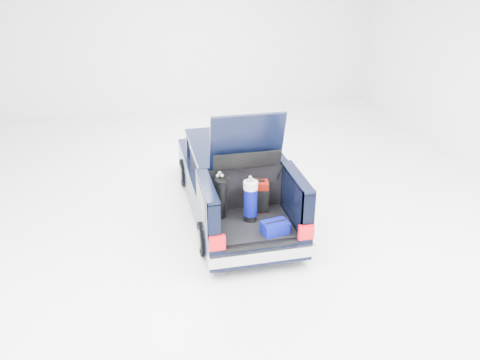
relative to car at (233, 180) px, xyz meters
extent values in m
plane|color=white|center=(0.00, -0.11, -0.67)|extent=(14.00, 14.00, 0.00)
cube|color=black|center=(0.00, 0.54, -0.17)|extent=(1.75, 3.00, 0.70)
cube|color=black|center=(0.00, 2.11, -0.27)|extent=(1.70, 0.30, 0.50)
cube|color=#ADADB4|center=(0.00, 2.25, -0.34)|extent=(1.72, 0.10, 0.22)
cube|color=black|center=(0.00, 0.04, 0.45)|extent=(1.55, 1.95, 0.54)
cube|color=black|center=(0.00, 0.04, 0.74)|extent=(1.62, 2.05, 0.06)
cube|color=black|center=(0.00, -1.61, -0.32)|extent=(1.75, 1.30, 0.40)
cube|color=black|center=(0.00, -1.59, -0.10)|extent=(1.32, 1.18, 0.05)
cube|color=black|center=(-0.78, -1.61, 0.30)|extent=(0.20, 1.30, 0.85)
cube|color=black|center=(0.78, -1.61, 0.30)|extent=(0.20, 1.30, 0.85)
cube|color=black|center=(-0.78, -1.61, 0.74)|extent=(0.20, 1.30, 0.06)
cube|color=black|center=(0.78, -1.61, 0.74)|extent=(0.20, 1.30, 0.06)
cube|color=black|center=(0.00, -0.99, 0.30)|extent=(1.36, 0.08, 0.84)
cube|color=#ADADB4|center=(0.00, -2.29, -0.29)|extent=(1.80, 0.12, 0.20)
cube|color=red|center=(-0.74, -2.26, 0.05)|extent=(0.26, 0.07, 0.26)
cube|color=red|center=(0.74, -2.26, 0.05)|extent=(0.26, 0.07, 0.26)
cube|color=black|center=(0.00, -2.25, -0.12)|extent=(1.20, 0.06, 0.06)
cube|color=black|center=(0.00, -1.16, 1.29)|extent=(1.28, 0.33, 1.03)
cube|color=black|center=(0.00, -1.12, 1.43)|extent=(0.95, 0.17, 0.54)
cylinder|color=black|center=(-0.82, 1.34, -0.36)|extent=(0.20, 0.62, 0.62)
cylinder|color=slate|center=(-0.82, 1.34, -0.36)|extent=(0.23, 0.36, 0.36)
cylinder|color=black|center=(0.82, 1.34, -0.36)|extent=(0.20, 0.62, 0.62)
cylinder|color=slate|center=(0.82, 1.34, -0.36)|extent=(0.23, 0.36, 0.36)
cylinder|color=black|center=(-0.82, -1.46, -0.36)|extent=(0.20, 0.62, 0.62)
cylinder|color=slate|center=(-0.82, -1.46, -0.36)|extent=(0.23, 0.36, 0.36)
cylinder|color=black|center=(0.82, -1.46, -0.36)|extent=(0.20, 0.62, 0.62)
cylinder|color=slate|center=(0.82, -1.46, -0.36)|extent=(0.23, 0.36, 0.36)
cube|color=#6A0B03|center=(0.19, -1.19, 0.22)|extent=(0.41, 0.30, 0.58)
cube|color=black|center=(0.19, -1.19, 0.53)|extent=(0.24, 0.09, 0.03)
cube|color=black|center=(0.19, -1.30, 0.16)|extent=(0.38, 0.09, 0.45)
cylinder|color=black|center=(-0.50, -1.29, 0.32)|extent=(0.36, 0.41, 0.80)
cube|color=white|center=(-0.50, -1.19, 0.34)|extent=(0.09, 0.05, 0.28)
sphere|color=#99999E|center=(-0.54, -1.27, 0.74)|extent=(0.06, 0.06, 0.06)
sphere|color=#99999E|center=(-0.47, -1.32, 0.76)|extent=(0.06, 0.06, 0.06)
cylinder|color=black|center=(-0.01, -1.47, -0.02)|extent=(0.25, 0.25, 0.10)
cylinder|color=#04096C|center=(-0.01, -1.47, 0.28)|extent=(0.23, 0.23, 0.53)
cylinder|color=white|center=(-0.01, -1.47, 0.60)|extent=(0.25, 0.25, 0.13)
sphere|color=#99999E|center=(0.02, -1.45, 0.70)|extent=(0.06, 0.06, 0.06)
sphere|color=#99999E|center=(-0.01, -1.43, 0.73)|extent=(0.06, 0.06, 0.06)
cube|color=#04096C|center=(0.29, -1.99, 0.03)|extent=(0.48, 0.36, 0.21)
cylinder|color=black|center=(0.29, -1.99, 0.14)|extent=(0.37, 0.09, 0.02)
camera|label=1|loc=(-1.87, -8.95, 4.45)|focal=38.00mm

